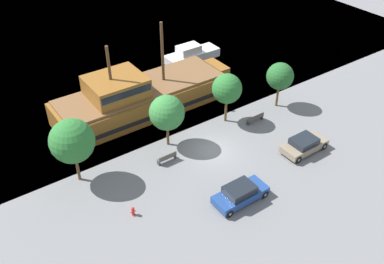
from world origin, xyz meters
TOP-DOWN VIEW (x-y plane):
  - ground_plane at (0.00, 0.00)m, footprint 160.00×160.00m
  - water_surface at (0.00, 44.00)m, footprint 80.00×80.00m
  - pirate_ship at (-2.08, 9.37)m, footprint 18.61×5.72m
  - moored_boat_dockside at (8.48, 15.61)m, footprint 6.80×2.25m
  - parked_car_curb_front at (6.43, -4.57)m, footprint 4.22×1.97m
  - parked_car_curb_mid at (-2.09, -6.05)m, footprint 4.37×1.90m
  - fire_hydrant at (-9.48, -2.69)m, footprint 0.42×0.25m
  - bench_promenade_east at (-4.18, 1.03)m, footprint 1.73×0.45m
  - bench_promenade_west at (5.96, 1.20)m, footprint 1.84×0.45m
  - tree_row_east at (-11.18, 3.23)m, footprint 3.51×3.51m
  - tree_row_mideast at (-2.79, 3.08)m, footprint 3.09×3.09m
  - tree_row_midwest at (3.75, 3.06)m, footprint 2.81×2.81m
  - tree_row_west at (9.72, 2.22)m, footprint 2.68×2.68m

SIDE VIEW (x-z plane):
  - ground_plane at x=0.00m, z-range 0.00..0.00m
  - water_surface at x=0.00m, z-range 0.00..0.00m
  - fire_hydrant at x=-9.48m, z-range 0.03..0.79m
  - bench_promenade_east at x=-4.18m, z-range 0.01..0.86m
  - bench_promenade_west at x=5.96m, z-range 0.02..0.87m
  - parked_car_curb_front at x=6.43m, z-range 0.00..1.40m
  - parked_car_curb_mid at x=-2.09m, z-range -0.02..1.46m
  - moored_boat_dockside at x=8.48m, z-range -0.25..1.74m
  - pirate_ship at x=-2.08m, z-range -2.69..5.92m
  - tree_row_west at x=9.72m, z-range 1.01..5.73m
  - tree_row_mideast at x=-2.79m, z-range 0.91..5.84m
  - tree_row_midwest at x=3.75m, z-range 1.07..6.05m
  - tree_row_east at x=-11.18m, z-range 1.06..6.71m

